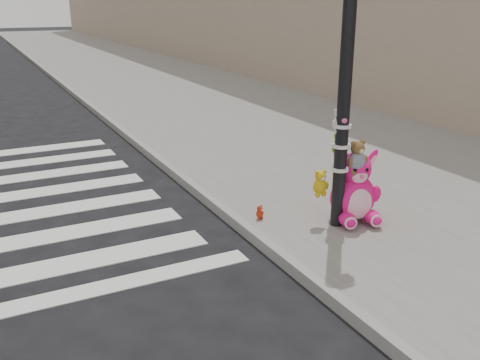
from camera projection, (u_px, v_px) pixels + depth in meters
sidewalk_near at (228, 106)px, 14.88m from camera, size 7.00×80.00×0.14m
curb_edge at (105, 118)px, 13.40m from camera, size 0.12×80.00×0.15m
signal_pole at (345, 98)px, 6.40m from camera, size 0.69×0.49×4.00m
pink_bunny at (354, 192)px, 6.91m from camera, size 0.75×0.83×0.97m
red_teddy at (260, 212)px, 7.03m from camera, size 0.15×0.13×0.19m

